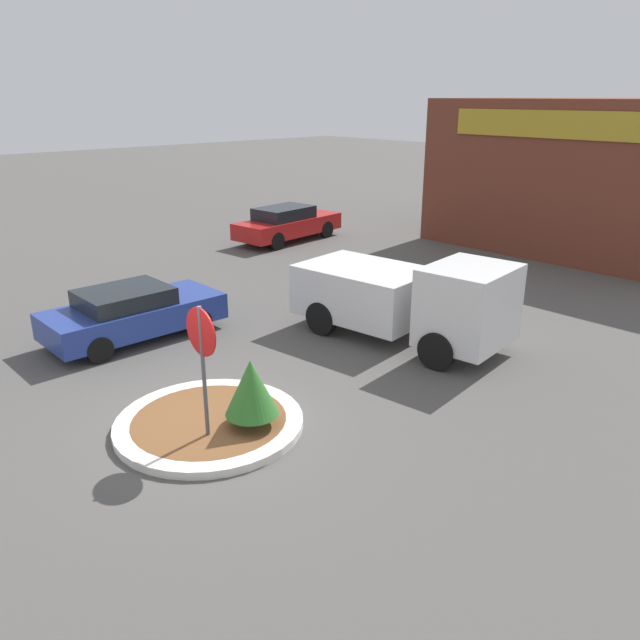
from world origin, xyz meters
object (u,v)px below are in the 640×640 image
(stop_sign, at_px, (202,349))
(parked_sedan_red, at_px, (287,223))
(parked_sedan_blue, at_px, (132,312))
(utility_truck, at_px, (405,298))

(stop_sign, bearing_deg, parked_sedan_red, 134.85)
(parked_sedan_red, bearing_deg, parked_sedan_blue, -155.60)
(utility_truck, xyz_separation_m, parked_sedan_red, (-10.31, 5.01, -0.35))
(parked_sedan_red, bearing_deg, stop_sign, -141.21)
(parked_sedan_blue, height_order, parked_sedan_red, parked_sedan_red)
(stop_sign, height_order, parked_sedan_blue, stop_sign)
(utility_truck, relative_size, parked_sedan_red, 1.12)
(stop_sign, relative_size, parked_sedan_blue, 0.58)
(stop_sign, xyz_separation_m, utility_truck, (-0.81, 6.16, -0.66))
(utility_truck, distance_m, parked_sedan_red, 11.47)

